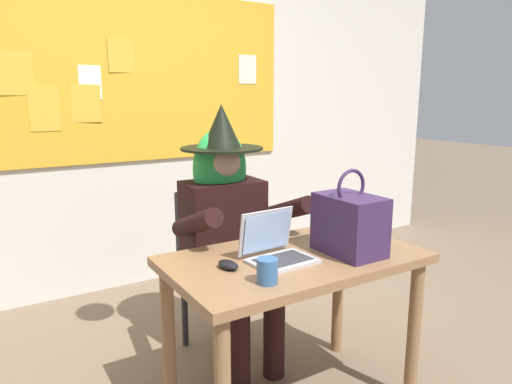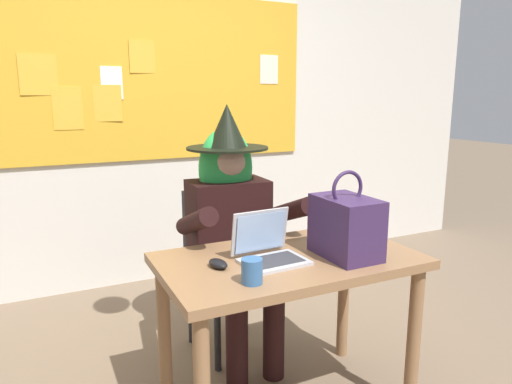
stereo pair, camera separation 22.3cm
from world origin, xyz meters
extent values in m
cube|color=silver|center=(0.00, 1.86, 1.32)|extent=(6.17, 0.10, 2.65)
cube|color=gold|center=(0.00, 1.80, 1.55)|extent=(2.40, 0.02, 1.20)
cube|color=gold|center=(-0.08, 1.79, 1.69)|extent=(0.18, 0.01, 0.23)
cube|color=gold|center=(-0.77, 1.79, 1.55)|extent=(0.23, 0.01, 0.27)
cube|color=gold|center=(-0.35, 1.79, 1.37)|extent=(0.22, 0.01, 0.25)
cube|color=#F4E0C6|center=(0.94, 1.79, 1.63)|extent=(0.16, 0.00, 0.23)
cube|color=white|center=(-0.30, 1.79, 1.51)|extent=(0.15, 0.01, 0.23)
cube|color=gold|center=(-0.60, 1.79, 1.34)|extent=(0.19, 0.00, 0.29)
cube|color=#8E6642|center=(0.11, 0.00, 0.71)|extent=(1.12, 0.65, 0.04)
cylinder|color=#8E6642|center=(0.60, -0.27, 0.35)|extent=(0.06, 0.06, 0.69)
cylinder|color=#8E6642|center=(-0.39, 0.26, 0.35)|extent=(0.06, 0.06, 0.69)
cylinder|color=#8E6642|center=(0.61, 0.26, 0.35)|extent=(0.06, 0.06, 0.69)
cube|color=black|center=(0.08, 0.60, 0.43)|extent=(0.46, 0.46, 0.04)
cube|color=black|center=(0.06, 0.79, 0.68)|extent=(0.38, 0.08, 0.45)
cylinder|color=#262628|center=(0.27, 0.45, 0.21)|extent=(0.04, 0.04, 0.41)
cylinder|color=#262628|center=(-0.07, 0.41, 0.21)|extent=(0.04, 0.04, 0.41)
cylinder|color=#262628|center=(0.24, 0.79, 0.21)|extent=(0.04, 0.04, 0.41)
cylinder|color=#262628|center=(-0.10, 0.75, 0.21)|extent=(0.04, 0.04, 0.41)
cylinder|color=black|center=(0.17, 0.24, 0.23)|extent=(0.11, 0.11, 0.45)
cylinder|color=black|center=(-0.03, 0.25, 0.23)|extent=(0.11, 0.11, 0.45)
cylinder|color=black|center=(0.17, 0.41, 0.48)|extent=(0.17, 0.43, 0.15)
cylinder|color=black|center=(-0.03, 0.41, 0.48)|extent=(0.17, 0.43, 0.15)
cube|color=black|center=(0.08, 0.62, 0.71)|extent=(0.43, 0.28, 0.52)
cylinder|color=black|center=(0.32, 0.38, 0.83)|extent=(0.11, 0.47, 0.24)
cylinder|color=black|center=(-0.18, 0.40, 0.83)|extent=(0.11, 0.47, 0.24)
sphere|color=#D1A889|center=(0.08, 0.62, 1.07)|extent=(0.20, 0.20, 0.20)
ellipsoid|color=green|center=(0.08, 0.65, 1.03)|extent=(0.31, 0.23, 0.44)
cylinder|color=black|center=(0.08, 0.62, 1.15)|extent=(0.44, 0.44, 0.01)
cone|color=black|center=(0.08, 0.62, 1.26)|extent=(0.21, 0.21, 0.23)
cube|color=#B7B7BC|center=(0.01, -0.05, 0.74)|extent=(0.28, 0.21, 0.01)
cube|color=#333338|center=(0.01, -0.05, 0.75)|extent=(0.23, 0.15, 0.00)
cube|color=#B7B7BC|center=(0.00, 0.07, 0.84)|extent=(0.27, 0.05, 0.19)
cube|color=#99B7E0|center=(0.00, 0.06, 0.84)|extent=(0.24, 0.04, 0.17)
ellipsoid|color=black|center=(-0.22, 0.01, 0.75)|extent=(0.08, 0.11, 0.03)
cube|color=#38234C|center=(0.33, -0.10, 0.86)|extent=(0.20, 0.30, 0.26)
torus|color=#38234C|center=(0.33, -0.10, 1.03)|extent=(0.16, 0.02, 0.16)
cylinder|color=#336099|center=(-0.16, -0.19, 0.78)|extent=(0.08, 0.08, 0.09)
camera|label=1|loc=(-1.06, -1.55, 1.42)|focal=32.63mm
camera|label=2|loc=(-0.86, -1.66, 1.42)|focal=32.63mm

